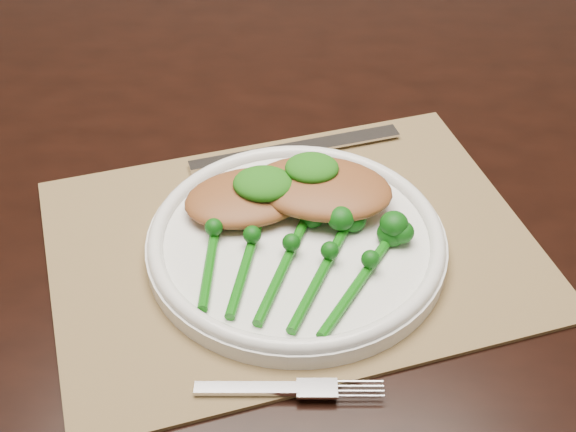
# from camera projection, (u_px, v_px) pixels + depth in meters

# --- Properties ---
(dining_table) EXTENTS (1.61, 0.91, 0.75)m
(dining_table) POSITION_uv_depth(u_px,v_px,m) (259.00, 375.00, 1.10)
(dining_table) COLOR black
(dining_table) RESTS_ON ground
(placemat) EXTENTS (0.53, 0.46, 0.00)m
(placemat) POSITION_uv_depth(u_px,v_px,m) (292.00, 246.00, 0.75)
(placemat) COLOR olive
(placemat) RESTS_ON dining_table
(dinner_plate) EXTENTS (0.28, 0.28, 0.02)m
(dinner_plate) POSITION_uv_depth(u_px,v_px,m) (296.00, 241.00, 0.74)
(dinner_plate) COLOR white
(dinner_plate) RESTS_ON placemat
(knife) EXTENTS (0.22, 0.10, 0.01)m
(knife) POSITION_uv_depth(u_px,v_px,m) (276.00, 153.00, 0.85)
(knife) COLOR silver
(knife) RESTS_ON placemat
(fork) EXTENTS (0.15, 0.02, 0.00)m
(fork) POSITION_uv_depth(u_px,v_px,m) (302.00, 389.00, 0.62)
(fork) COLOR silver
(fork) RESTS_ON placemat
(chicken_fillet_left) EXTENTS (0.14, 0.12, 0.02)m
(chicken_fillet_left) POSITION_uv_depth(u_px,v_px,m) (248.00, 197.00, 0.76)
(chicken_fillet_left) COLOR brown
(chicken_fillet_left) RESTS_ON dinner_plate
(chicken_fillet_right) EXTENTS (0.15, 0.11, 0.03)m
(chicken_fillet_right) POSITION_uv_depth(u_px,v_px,m) (322.00, 188.00, 0.76)
(chicken_fillet_right) COLOR brown
(chicken_fillet_right) RESTS_ON dinner_plate
(pesto_dollop_left) EXTENTS (0.06, 0.05, 0.02)m
(pesto_dollop_left) POSITION_uv_depth(u_px,v_px,m) (263.00, 184.00, 0.75)
(pesto_dollop_left) COLOR #114D0B
(pesto_dollop_left) RESTS_ON chicken_fillet_left
(pesto_dollop_right) EXTENTS (0.05, 0.04, 0.02)m
(pesto_dollop_right) POSITION_uv_depth(u_px,v_px,m) (312.00, 168.00, 0.76)
(pesto_dollop_right) COLOR #114D0B
(pesto_dollop_right) RESTS_ON chicken_fillet_right
(broccolini_bundle) EXTENTS (0.19, 0.21, 0.04)m
(broccolini_bundle) POSITION_uv_depth(u_px,v_px,m) (284.00, 266.00, 0.70)
(broccolini_bundle) COLOR #0E5A0B
(broccolini_bundle) RESTS_ON dinner_plate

